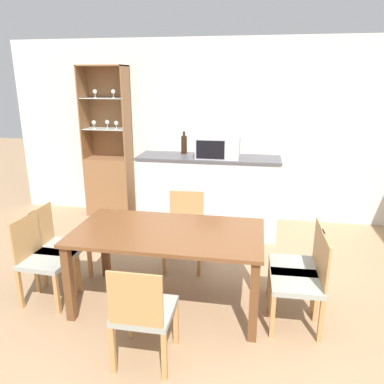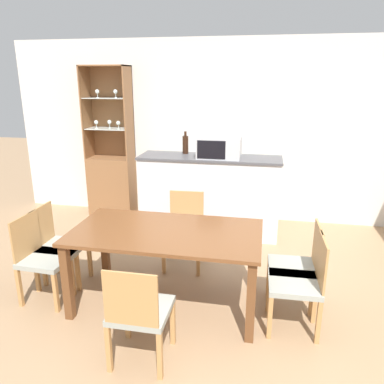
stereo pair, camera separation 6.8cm
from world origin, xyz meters
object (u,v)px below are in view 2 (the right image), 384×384
Objects in this scene: dining_chair_side_right_far at (297,267)px; dining_chair_side_right_near at (300,283)px; dining_chair_side_left_near at (43,258)px; wine_bottle at (185,144)px; dining_table at (166,241)px; dining_chair_head_near at (139,312)px; dining_chair_head_far at (184,230)px; display_cabinet at (112,173)px; dining_chair_side_left_far at (58,246)px; microwave at (219,147)px.

dining_chair_side_right_far is 0.27m from dining_chair_side_right_near.
wine_bottle is at bearing 157.90° from dining_chair_side_left_near.
dining_table is 2.05× the size of dining_chair_head_near.
dining_chair_side_left_near is at bearing 35.69° from dining_chair_head_far.
dining_chair_head_far is at bearing 89.95° from dining_chair_head_near.
display_cabinet is 2.11m from dining_chair_side_left_far.
dining_table is 1.96m from wine_bottle.
wine_bottle is (1.22, -0.34, 0.54)m from display_cabinet.
dining_chair_side_right_far is at bearing 99.41° from dining_chair_side_left_near.
dining_chair_side_right_far is 1.00× the size of dining_chair_side_left_far.
microwave reaches higher than dining_chair_head_far.
dining_chair_side_right_far is 1.00× the size of dining_chair_head_near.
dining_table is 1.18m from dining_chair_side_left_far.
dining_chair_side_right_near is at bearing 139.71° from dining_chair_head_far.
dining_table is at bearing 81.98° from dining_chair_side_right_near.
wine_bottle is (-1.38, 1.74, 0.75)m from dining_chair_side_right_far.
microwave is 0.50m from wine_bottle.
dining_chair_side_left_near is at bearing -114.88° from wine_bottle.
dining_chair_side_left_far is (0.29, -2.08, -0.22)m from display_cabinet.
dining_chair_side_left_near is (0.29, -2.35, -0.22)m from display_cabinet.
dining_table is 2.05× the size of dining_chair_side_right_near.
dining_chair_head_near is at bearing 117.39° from dining_chair_side_right_near.
display_cabinet reaches higher than microwave.
dining_chair_head_far is (-1.15, 0.90, 0.00)m from dining_chair_side_right_near.
display_cabinet is 2.05m from dining_chair_head_far.
dining_chair_side_right_near and dining_chair_head_near have the same top height.
dining_chair_head_near and dining_chair_head_far have the same top height.
dining_chair_side_left_near is 1.00× the size of dining_chair_head_near.
dining_chair_head_near is 1.53m from dining_chair_head_far.
dining_chair_head_near is 1.00× the size of dining_chair_head_far.
dining_chair_head_near is at bearing 87.74° from dining_chair_head_far.
dining_chair_side_left_near and dining_chair_head_near have the same top height.
dining_chair_side_right_far is (2.59, -2.08, -0.22)m from display_cabinet.
wine_bottle is at bearing -81.03° from dining_chair_head_far.
dining_chair_side_right_far is at bearing 90.30° from dining_chair_side_left_far.
dining_chair_head_far is (-1.15, 0.63, 0.00)m from dining_chair_side_right_far.
display_cabinet is 2.69× the size of dining_chair_side_left_near.
dining_chair_side_left_far and dining_chair_head_near have the same top height.
dining_table is at bearing -98.38° from microwave.
display_cabinet is 3.32m from dining_chair_head_near.
wine_bottle reaches higher than dining_chair_side_left_near.
dining_chair_side_right_far is 2.31m from dining_chair_side_left_far.
display_cabinet is at bearing -47.51° from dining_chair_head_far.
dining_chair_side_right_far is 1.96m from microwave.
display_cabinet is at bearing 123.04° from dining_table.
dining_chair_head_near is at bearing -89.99° from dining_table.
display_cabinet is at bearing -170.21° from dining_chair_side_left_near.
display_cabinet is 2.69× the size of dining_chair_side_right_far.
dining_chair_side_left_far is at bearing -118.15° from wine_bottle.
dining_chair_side_left_far is at bearing -131.80° from microwave.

